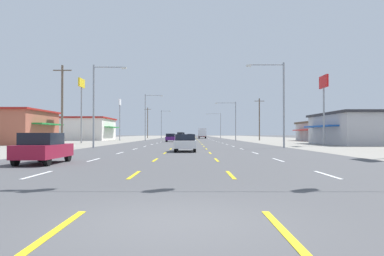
{
  "coord_description": "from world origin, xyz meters",
  "views": [
    {
      "loc": [
        0.35,
        -6.17,
        1.49
      ],
      "look_at": [
        0.34,
        59.01,
        2.54
      ],
      "focal_mm": 33.98,
      "sensor_mm": 36.0,
      "label": 1
    }
  ],
  "objects_px": {
    "suv_inner_left_far": "(180,135)",
    "pole_sign_right_row_1": "(324,91)",
    "streetlight_right_row_2": "(219,123)",
    "pole_sign_left_row_2": "(120,111)",
    "streetlight_left_row_2": "(162,122)",
    "suv_inner_left_farthest": "(182,135)",
    "streetlight_right_row_1": "(233,117)",
    "sedan_center_turn_near": "(185,143)",
    "pole_sign_left_row_1": "(82,93)",
    "streetlight_left_row_1": "(147,114)",
    "hatchback_far_left_nearest": "(43,148)",
    "hatchback_inner_left_mid": "(171,138)",
    "streetlight_right_row_0": "(280,98)",
    "sedan_center_turn_midfar": "(190,136)",
    "streetlight_left_row_0": "(97,100)",
    "box_truck_inner_right_farther": "(202,133)"
  },
  "relations": [
    {
      "from": "sedan_center_turn_near",
      "to": "streetlight_right_row_1",
      "type": "distance_m",
      "value": 51.82
    },
    {
      "from": "streetlight_left_row_2",
      "to": "streetlight_right_row_1",
      "type": "bearing_deg",
      "value": -65.53
    },
    {
      "from": "hatchback_far_left_nearest",
      "to": "hatchback_inner_left_mid",
      "type": "height_order",
      "value": "same"
    },
    {
      "from": "hatchback_far_left_nearest",
      "to": "sedan_center_turn_near",
      "type": "bearing_deg",
      "value": 61.3
    },
    {
      "from": "hatchback_far_left_nearest",
      "to": "box_truck_inner_right_farther",
      "type": "relative_size",
      "value": 0.54
    },
    {
      "from": "sedan_center_turn_midfar",
      "to": "pole_sign_left_row_2",
      "type": "distance_m",
      "value": 38.4
    },
    {
      "from": "sedan_center_turn_midfar",
      "to": "box_truck_inner_right_farther",
      "type": "xyz_separation_m",
      "value": [
        3.91,
        1.46,
        1.08
      ]
    },
    {
      "from": "pole_sign_left_row_1",
      "to": "streetlight_right_row_1",
      "type": "relative_size",
      "value": 1.17
    },
    {
      "from": "streetlight_left_row_0",
      "to": "streetlight_left_row_2",
      "type": "height_order",
      "value": "streetlight_left_row_2"
    },
    {
      "from": "sedan_center_turn_midfar",
      "to": "suv_inner_left_far",
      "type": "bearing_deg",
      "value": 164.47
    },
    {
      "from": "sedan_center_turn_near",
      "to": "streetlight_left_row_2",
      "type": "relative_size",
      "value": 0.47
    },
    {
      "from": "box_truck_inner_right_farther",
      "to": "streetlight_right_row_2",
      "type": "height_order",
      "value": "streetlight_right_row_2"
    },
    {
      "from": "suv_inner_left_far",
      "to": "pole_sign_right_row_1",
      "type": "relative_size",
      "value": 0.55
    },
    {
      "from": "sedan_center_turn_near",
      "to": "streetlight_right_row_2",
      "type": "relative_size",
      "value": 0.52
    },
    {
      "from": "pole_sign_right_row_1",
      "to": "streetlight_right_row_1",
      "type": "height_order",
      "value": "pole_sign_right_row_1"
    },
    {
      "from": "hatchback_inner_left_mid",
      "to": "sedan_center_turn_midfar",
      "type": "bearing_deg",
      "value": 85.77
    },
    {
      "from": "sedan_center_turn_midfar",
      "to": "pole_sign_left_row_2",
      "type": "bearing_deg",
      "value": -113.97
    },
    {
      "from": "hatchback_far_left_nearest",
      "to": "pole_sign_left_row_1",
      "type": "bearing_deg",
      "value": 104.39
    },
    {
      "from": "sedan_center_turn_near",
      "to": "streetlight_left_row_1",
      "type": "bearing_deg",
      "value": 100.68
    },
    {
      "from": "pole_sign_right_row_1",
      "to": "suv_inner_left_far",
      "type": "bearing_deg",
      "value": 106.21
    },
    {
      "from": "pole_sign_left_row_2",
      "to": "streetlight_left_row_2",
      "type": "distance_m",
      "value": 44.11
    },
    {
      "from": "suv_inner_left_farthest",
      "to": "pole_sign_left_row_1",
      "type": "height_order",
      "value": "pole_sign_left_row_1"
    },
    {
      "from": "suv_inner_left_far",
      "to": "pole_sign_right_row_1",
      "type": "bearing_deg",
      "value": -73.79
    },
    {
      "from": "sedan_center_turn_near",
      "to": "streetlight_right_row_0",
      "type": "height_order",
      "value": "streetlight_right_row_0"
    },
    {
      "from": "streetlight_right_row_1",
      "to": "streetlight_right_row_2",
      "type": "relative_size",
      "value": 1.01
    },
    {
      "from": "pole_sign_left_row_2",
      "to": "streetlight_left_row_0",
      "type": "bearing_deg",
      "value": -81.98
    },
    {
      "from": "pole_sign_left_row_2",
      "to": "streetlight_right_row_2",
      "type": "distance_m",
      "value": 50.47
    },
    {
      "from": "sedan_center_turn_near",
      "to": "suv_inner_left_farthest",
      "type": "distance_m",
      "value": 104.47
    },
    {
      "from": "streetlight_right_row_0",
      "to": "streetlight_right_row_1",
      "type": "distance_m",
      "value": 42.72
    },
    {
      "from": "pole_sign_left_row_1",
      "to": "streetlight_right_row_2",
      "type": "xyz_separation_m",
      "value": [
        26.61,
        66.95,
        -2.72
      ]
    },
    {
      "from": "pole_sign_left_row_1",
      "to": "box_truck_inner_right_farther",
      "type": "bearing_deg",
      "value": 70.73
    },
    {
      "from": "suv_inner_left_far",
      "to": "streetlight_right_row_2",
      "type": "xyz_separation_m",
      "value": [
        12.95,
        8.15,
        4.13
      ]
    },
    {
      "from": "suv_inner_left_farthest",
      "to": "streetlight_right_row_1",
      "type": "bearing_deg",
      "value": -76.46
    },
    {
      "from": "streetlight_right_row_1",
      "to": "hatchback_inner_left_mid",
      "type": "bearing_deg",
      "value": -135.56
    },
    {
      "from": "pole_sign_right_row_1",
      "to": "streetlight_right_row_2",
      "type": "xyz_separation_m",
      "value": [
        -7.46,
        78.37,
        -1.78
      ]
    },
    {
      "from": "hatchback_far_left_nearest",
      "to": "streetlight_right_row_0",
      "type": "relative_size",
      "value": 0.43
    },
    {
      "from": "hatchback_far_left_nearest",
      "to": "sedan_center_turn_midfar",
      "type": "bearing_deg",
      "value": 85.97
    },
    {
      "from": "hatchback_inner_left_mid",
      "to": "box_truck_inner_right_farther",
      "type": "bearing_deg",
      "value": 81.31
    },
    {
      "from": "suv_inner_left_far",
      "to": "pole_sign_left_row_1",
      "type": "bearing_deg",
      "value": -103.08
    },
    {
      "from": "pole_sign_left_row_2",
      "to": "streetlight_right_row_2",
      "type": "xyz_separation_m",
      "value": [
        25.19,
        43.71,
        -1.5
      ]
    },
    {
      "from": "suv_inner_left_far",
      "to": "pole_sign_left_row_1",
      "type": "xyz_separation_m",
      "value": [
        -13.66,
        -58.8,
        6.85
      ]
    },
    {
      "from": "streetlight_right_row_1",
      "to": "suv_inner_left_farthest",
      "type": "bearing_deg",
      "value": 103.54
    },
    {
      "from": "streetlight_left_row_1",
      "to": "streetlight_right_row_2",
      "type": "height_order",
      "value": "streetlight_left_row_1"
    },
    {
      "from": "sedan_center_turn_midfar",
      "to": "streetlight_left_row_0",
      "type": "xyz_separation_m",
      "value": [
        -9.54,
        -76.4,
        4.38
      ]
    },
    {
      "from": "sedan_center_turn_midfar",
      "to": "box_truck_inner_right_farther",
      "type": "height_order",
      "value": "box_truck_inner_right_farther"
    },
    {
      "from": "pole_sign_left_row_2",
      "to": "streetlight_left_row_1",
      "type": "xyz_separation_m",
      "value": [
        5.9,
        0.99,
        -0.69
      ]
    },
    {
      "from": "hatchback_far_left_nearest",
      "to": "sedan_center_turn_midfar",
      "type": "relative_size",
      "value": 0.87
    },
    {
      "from": "sedan_center_turn_near",
      "to": "pole_sign_left_row_1",
      "type": "distance_m",
      "value": 32.18
    },
    {
      "from": "sedan_center_turn_midfar",
      "to": "streetlight_right_row_2",
      "type": "bearing_deg",
      "value": 42.76
    },
    {
      "from": "sedan_center_turn_near",
      "to": "hatchback_far_left_nearest",
      "type": "bearing_deg",
      "value": -118.7
    }
  ]
}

